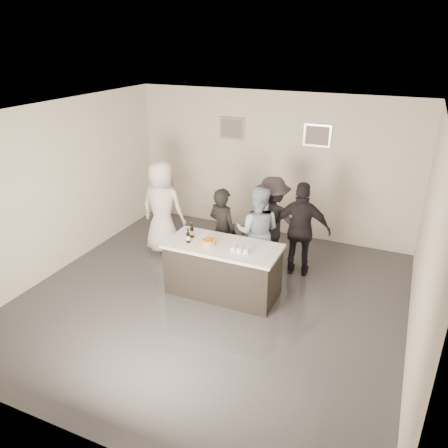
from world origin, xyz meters
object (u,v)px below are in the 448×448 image
(person_main_blue, at_px, (257,232))
(beer_bottle_b, at_px, (188,235))
(cake, at_px, (209,242))
(person_main_black, at_px, (223,231))
(person_guest_back, at_px, (272,222))
(bar_counter, at_px, (223,269))
(person_guest_right, at_px, (301,230))
(person_guest_left, at_px, (162,208))
(beer_bottle_a, at_px, (192,230))

(person_main_blue, bearing_deg, beer_bottle_b, 39.10)
(cake, relative_size, beer_bottle_b, 0.87)
(person_main_black, distance_m, person_guest_back, 0.94)
(bar_counter, bearing_deg, cake, -160.45)
(person_guest_right, distance_m, person_guest_back, 0.62)
(bar_counter, bearing_deg, person_guest_left, 150.09)
(person_main_black, bearing_deg, person_guest_back, -122.61)
(bar_counter, xyz_separation_m, person_main_blue, (0.29, 0.85, 0.38))
(beer_bottle_b, height_order, person_guest_left, person_guest_left)
(beer_bottle_a, distance_m, beer_bottle_b, 0.21)
(cake, height_order, person_guest_right, person_guest_right)
(cake, height_order, person_main_black, person_main_black)
(cake, height_order, person_guest_back, person_guest_back)
(cake, distance_m, beer_bottle_a, 0.41)
(person_main_blue, height_order, person_guest_back, person_guest_back)
(person_guest_right, bearing_deg, person_main_black, 10.93)
(person_guest_right, bearing_deg, beer_bottle_b, 32.48)
(person_main_black, bearing_deg, beer_bottle_b, 92.03)
(beer_bottle_b, relative_size, person_main_black, 0.16)
(beer_bottle_b, xyz_separation_m, person_main_black, (0.23, 0.86, -0.23))
(beer_bottle_b, relative_size, person_guest_back, 0.15)
(cake, relative_size, person_guest_right, 0.13)
(person_guest_back, bearing_deg, cake, 51.08)
(bar_counter, bearing_deg, person_main_black, 114.26)
(beer_bottle_a, relative_size, person_guest_back, 0.15)
(person_guest_left, xyz_separation_m, person_guest_back, (2.12, 0.33, -0.06))
(beer_bottle_b, xyz_separation_m, person_main_blue, (0.84, 1.00, -0.20))
(person_main_blue, bearing_deg, beer_bottle_a, 31.24)
(bar_counter, height_order, person_guest_back, person_guest_back)
(cake, xyz_separation_m, person_main_blue, (0.51, 0.93, -0.11))
(person_main_blue, bearing_deg, cake, 50.63)
(cake, relative_size, person_guest_left, 0.12)
(person_guest_right, height_order, person_guest_back, person_guest_right)
(beer_bottle_a, distance_m, person_guest_back, 1.61)
(cake, distance_m, person_main_black, 0.81)
(person_guest_left, bearing_deg, person_guest_right, -177.42)
(person_main_blue, xyz_separation_m, person_guest_right, (0.70, 0.31, 0.04))
(cake, xyz_separation_m, beer_bottle_b, (-0.33, -0.07, 0.09))
(person_main_blue, bearing_deg, person_guest_left, -14.80)
(person_main_black, xyz_separation_m, person_guest_left, (-1.40, 0.28, 0.12))
(beer_bottle_b, bearing_deg, person_guest_back, 57.29)
(bar_counter, distance_m, beer_bottle_a, 0.83)
(person_main_black, bearing_deg, beer_bottle_a, 84.74)
(bar_counter, xyz_separation_m, person_guest_left, (-1.72, 0.99, 0.46))
(person_main_black, xyz_separation_m, person_main_blue, (0.61, 0.14, 0.03))
(person_main_black, relative_size, person_guest_right, 0.92)
(person_main_black, xyz_separation_m, person_guest_right, (1.31, 0.44, 0.07))
(person_guest_right, bearing_deg, person_main_blue, 15.82)
(person_main_black, height_order, person_guest_back, person_guest_back)
(beer_bottle_a, distance_m, person_main_black, 0.74)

